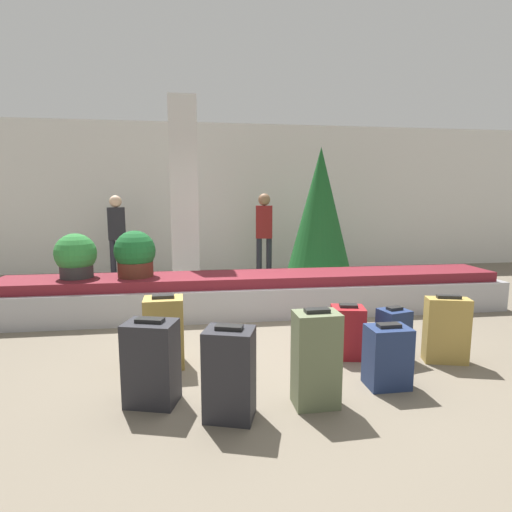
# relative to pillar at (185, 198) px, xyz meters

# --- Properties ---
(ground_plane) EXTENTS (18.00, 18.00, 0.00)m
(ground_plane) POSITION_rel_pillar_xyz_m (1.00, -3.04, -1.60)
(ground_plane) COLOR #6B6051
(back_wall) EXTENTS (18.00, 0.06, 3.20)m
(back_wall) POSITION_rel_pillar_xyz_m (1.00, 2.17, 0.00)
(back_wall) COLOR silver
(back_wall) RESTS_ON ground_plane
(carousel) EXTENTS (7.10, 0.89, 0.55)m
(carousel) POSITION_rel_pillar_xyz_m (1.00, -1.35, -1.33)
(carousel) COLOR #9E9EA3
(carousel) RESTS_ON ground_plane
(pillar) EXTENTS (0.44, 0.44, 3.20)m
(pillar) POSITION_rel_pillar_xyz_m (0.00, 0.00, 0.00)
(pillar) COLOR silver
(pillar) RESTS_ON ground_plane
(suitcase_0) EXTENTS (0.43, 0.27, 0.67)m
(suitcase_0) POSITION_rel_pillar_xyz_m (2.60, -3.31, -1.28)
(suitcase_0) COLOR #A3843D
(suitcase_0) RESTS_ON ground_plane
(suitcase_1) EXTENTS (0.32, 0.29, 0.53)m
(suitcase_1) POSITION_rel_pillar_xyz_m (2.13, -3.15, -1.35)
(suitcase_1) COLOR navy
(suitcase_1) RESTS_ON ground_plane
(suitcase_2) EXTENTS (0.36, 0.33, 0.55)m
(suitcase_2) POSITION_rel_pillar_xyz_m (1.69, -3.06, -1.34)
(suitcase_2) COLOR maroon
(suitcase_2) RESTS_ON ground_plane
(suitcase_3) EXTENTS (0.37, 0.29, 0.70)m
(suitcase_3) POSITION_rel_pillar_xyz_m (-0.11, -3.03, -1.26)
(suitcase_3) COLOR #A3843D
(suitcase_3) RESTS_ON ground_plane
(suitcase_4) EXTENTS (0.35, 0.26, 0.55)m
(suitcase_4) POSITION_rel_pillar_xyz_m (1.79, -3.72, -1.34)
(suitcase_4) COLOR navy
(suitcase_4) RESTS_ON ground_plane
(suitcase_5) EXTENTS (0.44, 0.37, 0.69)m
(suitcase_5) POSITION_rel_pillar_xyz_m (-0.15, -3.73, -1.27)
(suitcase_5) COLOR #232328
(suitcase_5) RESTS_ON ground_plane
(suitcase_6) EXTENTS (0.35, 0.25, 0.77)m
(suitcase_6) POSITION_rel_pillar_xyz_m (1.10, -3.93, -1.23)
(suitcase_6) COLOR #5B6647
(suitcase_6) RESTS_ON ground_plane
(suitcase_7) EXTENTS (0.41, 0.36, 0.70)m
(suitcase_7) POSITION_rel_pillar_xyz_m (0.43, -4.02, -1.26)
(suitcase_7) COLOR #232328
(suitcase_7) RESTS_ON ground_plane
(potted_plant_0) EXTENTS (0.53, 0.53, 0.59)m
(potted_plant_0) POSITION_rel_pillar_xyz_m (-1.39, -1.29, -0.76)
(potted_plant_0) COLOR #2D2D2D
(potted_plant_0) RESTS_ON carousel
(potted_plant_1) EXTENTS (0.54, 0.54, 0.62)m
(potted_plant_1) POSITION_rel_pillar_xyz_m (-0.63, -1.32, -0.75)
(potted_plant_1) COLOR #4C2319
(potted_plant_1) RESTS_ON carousel
(traveler_0) EXTENTS (0.34, 0.23, 1.65)m
(traveler_0) POSITION_rel_pillar_xyz_m (-1.37, 1.31, -0.62)
(traveler_0) COLOR #282833
(traveler_0) RESTS_ON ground_plane
(traveler_1) EXTENTS (0.35, 0.24, 1.69)m
(traveler_1) POSITION_rel_pillar_xyz_m (1.50, 1.03, -0.59)
(traveler_1) COLOR #282833
(traveler_1) RESTS_ON ground_plane
(decorated_tree) EXTENTS (1.20, 1.20, 2.48)m
(decorated_tree) POSITION_rel_pillar_xyz_m (2.35, 0.13, -0.27)
(decorated_tree) COLOR #4C331E
(decorated_tree) RESTS_ON ground_plane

